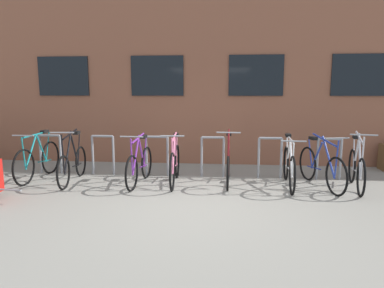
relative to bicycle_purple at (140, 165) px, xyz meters
The scene contains 11 objects.
ground_plane 1.77m from the bicycle_purple, 45.80° to the right, with size 42.00×42.00×0.00m, color gray.
storefront_building 6.53m from the bicycle_purple, 78.34° to the left, with size 28.00×7.79×6.09m.
bike_rack 1.06m from the bicycle_purple, 38.89° to the left, with size 6.52×0.05×0.87m.
bicycle_purple is the anchor object (origin of this frame).
bicycle_maroon 1.76m from the bicycle_purple, ahead, with size 0.44×1.61×1.10m.
bicycle_black 1.38m from the bicycle_purple, behind, with size 0.44×1.69×1.09m.
bicycle_white 2.91m from the bicycle_purple, ahead, with size 0.44×1.78×0.99m.
bicycle_pink 0.69m from the bicycle_purple, ahead, with size 0.44×1.70×1.04m.
bicycle_teal 2.22m from the bicycle_purple, behind, with size 0.44×1.75×1.00m.
bicycle_blue 3.51m from the bicycle_purple, ahead, with size 0.54×1.76×1.04m.
bicycle_silver 4.14m from the bicycle_purple, ahead, with size 0.49×1.65×1.10m.
Camera 1 is at (0.41, -5.16, 1.81)m, focal length 31.59 mm.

